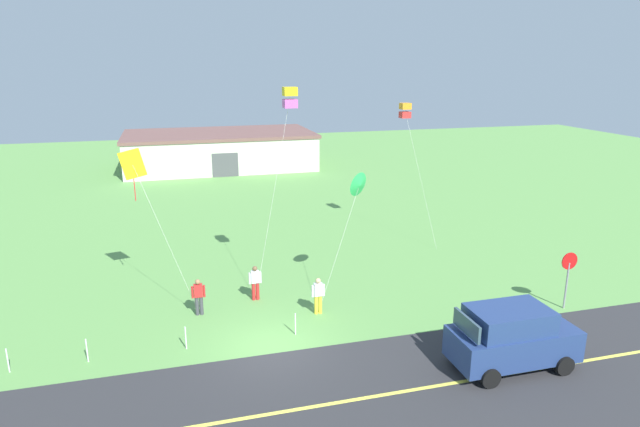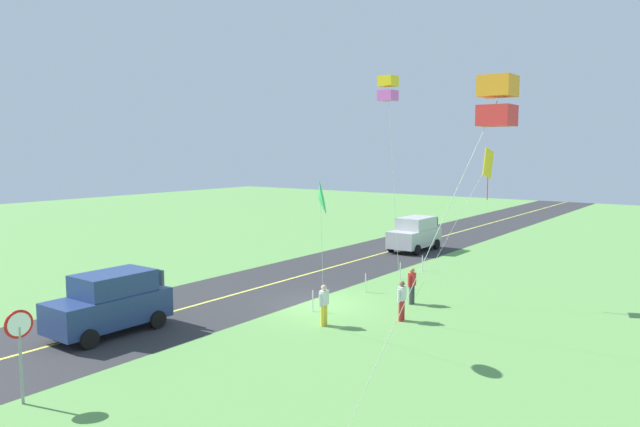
% 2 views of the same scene
% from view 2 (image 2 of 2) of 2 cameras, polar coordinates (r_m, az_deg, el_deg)
% --- Properties ---
extents(ground_plane, '(120.00, 120.00, 0.10)m').
position_cam_2_polar(ground_plane, '(26.26, -0.51, -8.78)').
color(ground_plane, '#60994C').
extents(asphalt_road, '(120.00, 7.00, 0.00)m').
position_cam_2_polar(asphalt_road, '(28.75, -6.97, -7.40)').
color(asphalt_road, '#2D2D30').
rests_on(asphalt_road, ground).
extents(road_centre_stripe, '(120.00, 0.16, 0.00)m').
position_cam_2_polar(road_centre_stripe, '(28.74, -6.97, -7.39)').
color(road_centre_stripe, '#E5E04C').
rests_on(road_centre_stripe, asphalt_road).
extents(car_suv_foreground, '(4.40, 2.12, 2.24)m').
position_cam_2_polar(car_suv_foreground, '(23.24, -19.59, -8.07)').
color(car_suv_foreground, navy).
rests_on(car_suv_foreground, ground).
extents(car_parked_west_far, '(4.40, 2.12, 2.24)m').
position_cam_2_polar(car_parked_west_far, '(39.99, 9.15, -1.92)').
color(car_parked_west_far, '#B7B7BC').
rests_on(car_parked_west_far, ground).
extents(stop_sign, '(0.76, 0.08, 2.56)m').
position_cam_2_polar(stop_sign, '(17.71, -27.01, -10.66)').
color(stop_sign, gray).
rests_on(stop_sign, ground).
extents(person_adult_near, '(0.58, 0.22, 1.60)m').
position_cam_2_polar(person_adult_near, '(23.70, 7.90, -8.21)').
color(person_adult_near, red).
rests_on(person_adult_near, ground).
extents(person_adult_companion, '(0.58, 0.22, 1.60)m').
position_cam_2_polar(person_adult_companion, '(26.27, 8.86, -6.80)').
color(person_adult_companion, '#3F3F47').
rests_on(person_adult_companion, ground).
extents(person_child_watcher, '(0.58, 0.22, 1.60)m').
position_cam_2_polar(person_child_watcher, '(22.85, 0.38, -8.69)').
color(person_child_watcher, yellow).
rests_on(person_child_watcher, ground).
extents(kite_red_low, '(2.05, 0.56, 9.31)m').
position_cam_2_polar(kite_red_low, '(21.40, 6.58, 11.84)').
color(kite_red_low, silver).
rests_on(kite_red_low, ground).
extents(kite_blue_mid, '(2.88, 2.45, 6.83)m').
position_cam_2_polar(kite_blue_mid, '(26.73, 15.85, 4.46)').
color(kite_blue_mid, silver).
rests_on(kite_blue_mid, ground).
extents(kite_yellow_high, '(2.86, 1.98, 5.70)m').
position_cam_2_polar(kite_yellow_high, '(19.42, 0.05, 1.45)').
color(kite_yellow_high, silver).
rests_on(kite_yellow_high, ground).
extents(kite_green_far, '(1.22, 3.32, 7.99)m').
position_cam_2_polar(kite_green_far, '(10.75, 16.70, 10.26)').
color(kite_green_far, silver).
rests_on(kite_green_far, ground).
extents(fence_post_0, '(0.05, 0.05, 0.90)m').
position_cam_2_polar(fence_post_0, '(33.35, 9.85, -4.77)').
color(fence_post_0, silver).
rests_on(fence_post_0, ground).
extents(fence_post_1, '(0.05, 0.05, 0.90)m').
position_cam_2_polar(fence_post_1, '(31.14, 7.76, -5.51)').
color(fence_post_1, silver).
rests_on(fence_post_1, ground).
extents(fence_post_2, '(0.05, 0.05, 0.90)m').
position_cam_2_polar(fence_post_2, '(28.25, 4.43, -6.68)').
color(fence_post_2, silver).
rests_on(fence_post_2, ground).
extents(fence_post_3, '(0.05, 0.05, 0.90)m').
position_cam_2_polar(fence_post_3, '(24.89, -0.70, -8.43)').
color(fence_post_3, silver).
rests_on(fence_post_3, ground).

